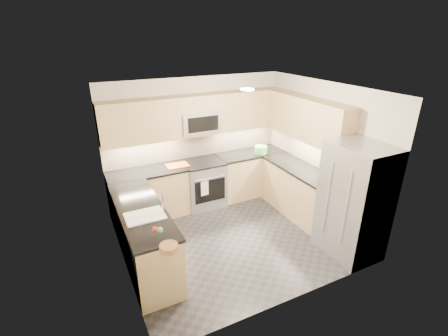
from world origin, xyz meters
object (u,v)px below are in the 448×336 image
Objects in this scene: cutting_board at (177,165)px; fruit_basket at (169,248)px; refrigerator at (354,201)px; utensil_bowl at (261,150)px; gas_range at (203,184)px; microwave at (199,122)px.

fruit_basket reaches higher than cutting_board.
fruit_basket is (-2.88, 0.04, 0.08)m from refrigerator.
refrigerator reaches higher than utensil_bowl.
refrigerator is at bearing -51.15° from cutting_board.
utensil_bowl is 1.77m from cutting_board.
utensil_bowl is at bearing -4.89° from gas_range.
gas_range is at bearing 59.05° from fruit_basket.
gas_range is 4.20× the size of fruit_basket.
utensil_bowl is at bearing -10.49° from microwave.
gas_range is 0.51× the size of refrigerator.
cutting_board is at bearing 176.18° from utensil_bowl.
refrigerator is 3.13m from cutting_board.
refrigerator is 2.88m from fruit_basket.
cutting_board is 2.57m from fruit_basket.
gas_range is 2.83m from fruit_basket.
microwave is 1.45m from utensil_bowl.
gas_range is 3.53× the size of utensil_bowl.
utensil_bowl is 0.64× the size of cutting_board.
cutting_board is at bearing 69.03° from fruit_basket.
utensil_bowl is 1.19× the size of fruit_basket.
cutting_board is at bearing 178.81° from gas_range.
gas_range is 0.71m from cutting_board.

